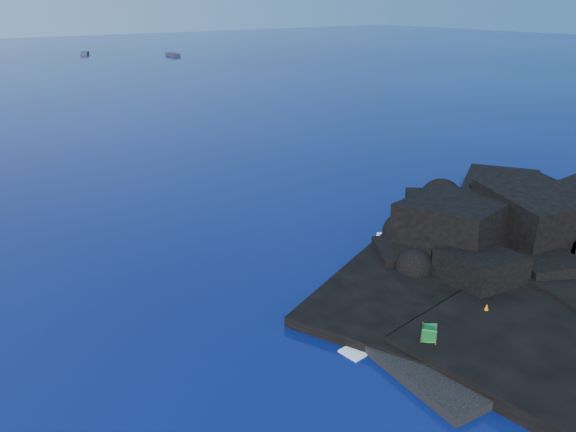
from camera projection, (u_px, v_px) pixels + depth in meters
name	position (u px, v px, depth m)	size (l,w,h in m)	color
ground	(407.00, 393.00, 18.68)	(400.00, 400.00, 0.00)	#030533
headland	(539.00, 260.00, 28.14)	(24.00, 24.00, 3.60)	black
beach	(477.00, 340.00, 21.55)	(8.50, 6.00, 0.70)	black
surf_foam	(399.00, 291.00, 25.20)	(10.00, 8.00, 0.06)	white
deck_chair	(429.00, 329.00, 20.79)	(1.45, 0.63, 1.00)	#19742C
towel	(495.00, 305.00, 23.32)	(1.98, 0.94, 0.05)	white
sunbather	(496.00, 302.00, 23.27)	(1.66, 0.40, 0.22)	tan
marker_cone	(486.00, 310.00, 22.46)	(0.36, 0.36, 0.55)	orange
distant_boat_a	(85.00, 55.00, 131.00)	(1.48, 4.75, 0.63)	#2B2B31
distant_boat_b	(173.00, 56.00, 128.30)	(1.47, 4.72, 0.63)	#27272C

